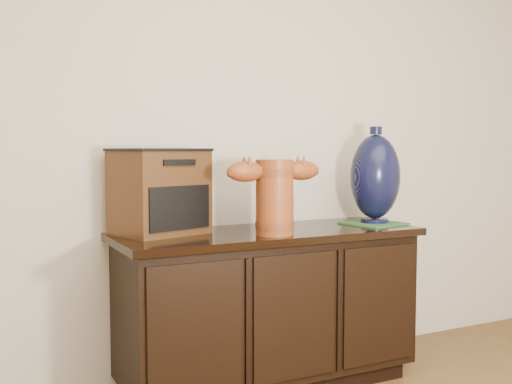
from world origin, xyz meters
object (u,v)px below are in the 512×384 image
terracotta_vessel (274,193)px  tv_radio (159,191)px  spray_can (287,208)px  lamp_base (375,177)px  sideboard (268,306)px

terracotta_vessel → tv_radio: size_ratio=1.03×
spray_can → terracotta_vessel: bearing=-129.8°
lamp_base → tv_radio: bearing=172.0°
sideboard → tv_radio: size_ratio=3.16×
lamp_base → spray_can: 0.48m
sideboard → terracotta_vessel: 0.58m
terracotta_vessel → spray_can: bearing=47.3°
terracotta_vessel → lamp_base: lamp_base is taller
sideboard → lamp_base: (0.60, -0.03, 0.61)m
sideboard → terracotta_vessel: terracotta_vessel is taller
sideboard → terracotta_vessel: bearing=-107.6°
tv_radio → spray_can: bearing=-18.8°
tv_radio → lamp_base: bearing=-25.8°
terracotta_vessel → tv_radio: 0.52m
terracotta_vessel → lamp_base: size_ratio=0.97×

